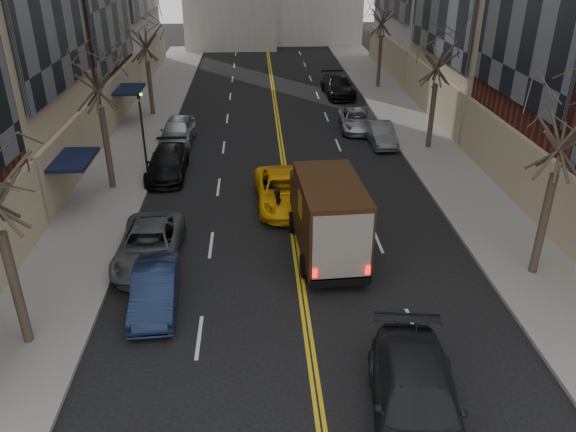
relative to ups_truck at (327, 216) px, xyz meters
name	(u,v)px	position (x,y,z in m)	size (l,w,h in m)	color
sidewalk_left	(135,143)	(-10.20, 13.95, -1.60)	(4.00, 66.00, 0.15)	slate
sidewalk_right	(422,137)	(7.80, 13.95, -1.60)	(4.00, 66.00, 0.15)	slate
tree_lf_mid	(93,57)	(-10.00, 6.95, 4.92)	(3.20, 3.20, 8.91)	#382D23
tree_lf_far	(144,28)	(-10.00, 19.95, 4.35)	(3.20, 3.20, 8.12)	#382D23
tree_rt_near	(570,108)	(7.60, -2.05, 4.78)	(3.20, 3.20, 8.71)	#382D23
tree_rt_mid	(440,43)	(7.60, 11.95, 4.49)	(3.20, 3.20, 8.32)	#382D23
tree_rt_far	(384,3)	(7.60, 26.95, 5.07)	(3.20, 3.20, 9.11)	#382D23
traffic_signal	(142,123)	(-8.59, 8.94, 1.14)	(0.29, 0.26, 4.70)	black
ups_truck	(327,216)	(0.00, 0.00, 0.00)	(2.75, 6.19, 3.32)	black
observer_sedan	(416,402)	(1.22, -9.02, -0.86)	(3.04, 5.88, 1.63)	black
taxi	(283,191)	(-1.50, 4.62, -0.93)	(2.47, 5.36, 1.49)	#F9B10A
pedestrian	(278,206)	(-1.81, 2.88, -0.87)	(0.59, 0.39, 1.61)	black
parked_lf_b	(155,290)	(-6.30, -3.28, -0.99)	(1.44, 4.13, 1.36)	#121E3A
parked_lf_c	(149,245)	(-6.98, -0.19, -0.96)	(2.36, 5.12, 1.42)	#4D5054
parked_lf_d	(167,163)	(-7.45, 8.67, -0.97)	(1.99, 4.89, 1.42)	black
parked_lf_e	(178,131)	(-7.50, 13.88, -0.87)	(1.89, 4.69, 1.60)	#A2A4AA
parked_rt_a	(381,134)	(4.91, 12.96, -1.02)	(1.38, 3.96, 1.30)	#4E5156
parked_rt_b	(356,120)	(3.90, 15.98, -1.03)	(2.13, 4.63, 1.29)	#A3A5AA
parked_rt_c	(338,86)	(3.90, 24.72, -0.90)	(2.16, 5.31, 1.54)	black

